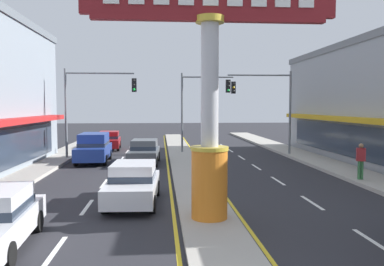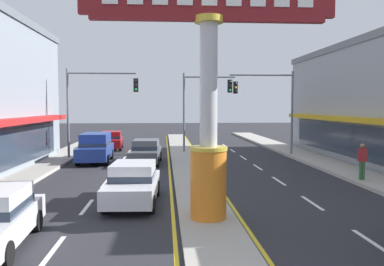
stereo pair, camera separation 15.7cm
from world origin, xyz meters
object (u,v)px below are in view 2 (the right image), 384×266
Objects in this scene: traffic_light_right_side at (269,98)px; pedestrian_near_kerb at (362,159)px; traffic_light_median_far at (203,99)px; suv_far_left_oncoming at (96,147)px; sedan_mid_left_lane at (146,151)px; sedan_near_left_lane at (133,183)px; district_sign at (209,85)px; sedan_kerb_right at (111,140)px; traffic_light_left_side at (94,98)px.

pedestrian_near_kerb is (1.82, -10.20, -3.09)m from traffic_light_right_side.
suv_far_left_oncoming is (-7.50, -4.34, -3.21)m from traffic_light_median_far.
sedan_near_left_lane is at bearing -90.00° from sedan_mid_left_lane.
traffic_light_median_far is at bearing 84.87° from district_sign.
suv_far_left_oncoming is (-3.30, 11.15, 0.20)m from sedan_near_left_lane.
pedestrian_near_kerb is (10.54, -7.22, 0.37)m from sedan_mid_left_lane.
sedan_mid_left_lane is 2.54× the size of pedestrian_near_kerb.
traffic_light_median_far is 14.24m from pedestrian_near_kerb.
sedan_kerb_right is at bearing 111.15° from sedan_mid_left_lane.
sedan_mid_left_lane is (0.00, 10.33, 0.00)m from sedan_near_left_lane.
suv_far_left_oncoming is at bearing 149.85° from pedestrian_near_kerb.
traffic_light_median_far is 9.24m from suv_far_left_oncoming.
district_sign is at bearing -111.10° from traffic_light_right_side.
traffic_light_right_side is 13.69m from sedan_kerb_right.
sedan_near_left_lane is 10.33m from sedan_mid_left_lane.
traffic_light_right_side is 1.00× the size of traffic_light_median_far.
traffic_light_right_side reaches higher than sedan_near_left_lane.
sedan_mid_left_lane is at bearing -14.01° from suv_far_left_oncoming.
sedan_kerb_right is (-7.50, 3.38, -3.41)m from traffic_light_median_far.
traffic_light_median_far is at bearing 21.17° from traffic_light_left_side.
traffic_light_right_side is 9.85m from sedan_mid_left_lane.
traffic_light_median_far is (1.63, 18.13, -0.14)m from district_sign.
district_sign is 1.69× the size of suv_far_left_oncoming.
traffic_light_left_side reaches higher than sedan_kerb_right.
sedan_near_left_lane and sedan_kerb_right have the same top height.
district_sign is 15.36m from suv_far_left_oncoming.
sedan_mid_left_lane is at bearing 101.19° from district_sign.
suv_far_left_oncoming reaches higher than sedan_mid_left_lane.
sedan_near_left_lane is (-2.57, 2.64, -3.54)m from district_sign.
suv_far_left_oncoming is (-12.03, -2.16, -3.26)m from traffic_light_right_side.
sedan_kerb_right is at bearing 105.27° from district_sign.
sedan_near_left_lane is 2.54× the size of pedestrian_near_kerb.
traffic_light_right_side reaches higher than sedan_kerb_right.
traffic_light_right_side is 5.02m from traffic_light_median_far.
sedan_kerb_right is at bearing 99.94° from sedan_near_left_lane.
sedan_near_left_lane is at bearing -163.57° from pedestrian_near_kerb.
suv_far_left_oncoming is 16.02m from pedestrian_near_kerb.
traffic_light_right_side reaches higher than pedestrian_near_kerb.
traffic_light_right_side is 10.82m from pedestrian_near_kerb.
pedestrian_near_kerb is (7.98, 5.75, -3.17)m from district_sign.
traffic_light_left_side is at bearing -158.83° from traffic_light_median_far.
traffic_light_left_side reaches higher than sedan_near_left_lane.
sedan_kerb_right is (-12.03, 5.56, -3.46)m from traffic_light_right_side.
sedan_mid_left_lane is at bearing 90.00° from sedan_near_left_lane.
traffic_light_left_side is 5.43m from sedan_mid_left_lane.
traffic_light_median_far is 1.42× the size of sedan_mid_left_lane.
pedestrian_near_kerb is (6.35, -12.38, -3.04)m from traffic_light_median_far.
traffic_light_left_side is at bearing 112.15° from district_sign.
suv_far_left_oncoming is at bearing -149.94° from traffic_light_median_far.
district_sign reaches higher than suv_far_left_oncoming.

